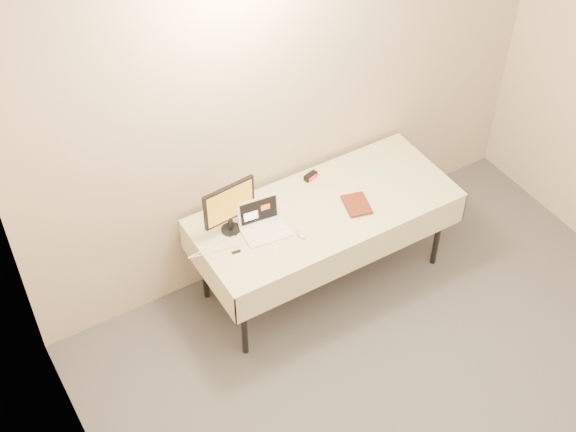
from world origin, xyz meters
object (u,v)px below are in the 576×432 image
table (325,214)px  monitor (229,205)px  laptop (262,223)px  book (346,196)px

table → monitor: size_ratio=4.75×
table → monitor: 0.74m
laptop → book: (0.59, -0.12, 0.06)m
table → book: size_ratio=8.32×
table → book: bearing=-35.5°
monitor → book: monitor is taller
laptop → table: bearing=1.7°
table → book: book is taller
table → laptop: 0.49m
monitor → book: (0.78, -0.22, -0.12)m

